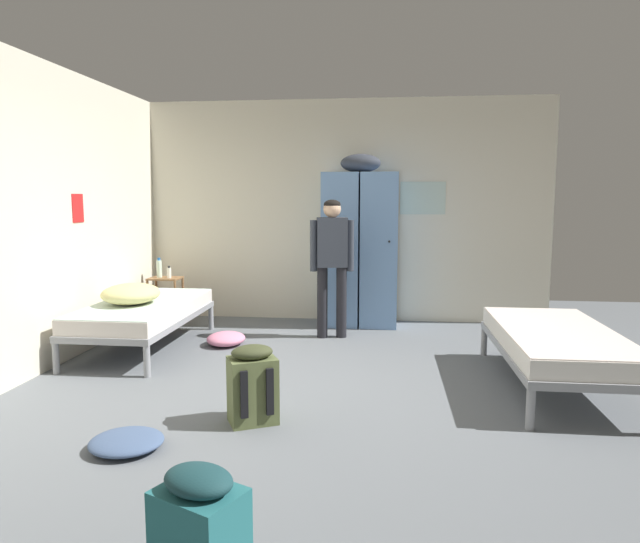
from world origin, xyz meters
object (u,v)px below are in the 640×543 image
(clothes_pile_pink, at_px, (226,339))
(person_traveler, at_px, (332,255))
(backpack_olive, at_px, (252,386))
(water_bottle, at_px, (159,268))
(backpack_teal, at_px, (198,542))
(bed_right, at_px, (557,342))
(locker_bank, at_px, (360,246))
(bed_left_rear, at_px, (144,312))
(shelf_unit, at_px, (166,295))
(clothes_pile_denim, at_px, (127,442))
(lotion_bottle, at_px, (169,273))
(bedding_heap, at_px, (131,294))

(clothes_pile_pink, bearing_deg, person_traveler, 23.63)
(person_traveler, height_order, clothes_pile_pink, person_traveler)
(clothes_pile_pink, bearing_deg, backpack_olive, -69.31)
(water_bottle, relative_size, backpack_teal, 0.44)
(person_traveler, distance_m, backpack_olive, 2.60)
(bed_right, distance_m, backpack_olive, 2.51)
(clothes_pile_pink, bearing_deg, locker_bank, 40.29)
(clothes_pile_pink, bearing_deg, backpack_teal, -75.61)
(water_bottle, distance_m, clothes_pile_pink, 1.63)
(bed_right, relative_size, bed_left_rear, 1.00)
(shelf_unit, bearing_deg, clothes_pile_pink, -43.41)
(backpack_teal, bearing_deg, clothes_pile_denim, 124.97)
(shelf_unit, relative_size, backpack_olive, 1.04)
(bed_right, bearing_deg, shelf_unit, 153.90)
(locker_bank, relative_size, lotion_bottle, 13.58)
(backpack_olive, bearing_deg, person_traveler, 82.73)
(bed_left_rear, distance_m, lotion_bottle, 1.22)
(clothes_pile_denim, bearing_deg, backpack_olive, 37.60)
(bed_right, height_order, clothes_pile_pink, bed_right)
(shelf_unit, distance_m, bedding_heap, 1.36)
(bed_right, bearing_deg, locker_bank, 128.16)
(bed_left_rear, xyz_separation_m, clothes_pile_denim, (0.89, -2.31, -0.33))
(bedding_heap, distance_m, water_bottle, 1.38)
(bed_right, height_order, clothes_pile_denim, bed_right)
(bedding_heap, relative_size, backpack_teal, 1.16)
(bedding_heap, xyz_separation_m, water_bottle, (-0.25, 1.35, 0.09))
(locker_bank, distance_m, backpack_olive, 3.31)
(locker_bank, relative_size, bed_left_rear, 1.09)
(clothes_pile_denim, bearing_deg, shelf_unit, 107.81)
(person_traveler, height_order, lotion_bottle, person_traveler)
(bed_right, bearing_deg, bed_left_rear, 168.36)
(shelf_unit, distance_m, clothes_pile_pink, 1.47)
(bedding_heap, relative_size, person_traveler, 0.42)
(bedding_heap, bearing_deg, clothes_pile_denim, -66.39)
(lotion_bottle, height_order, clothes_pile_denim, lotion_bottle)
(bed_left_rear, bearing_deg, clothes_pile_denim, -69.07)
(locker_bank, bearing_deg, bed_right, -51.84)
(water_bottle, relative_size, clothes_pile_pink, 0.54)
(bed_right, bearing_deg, clothes_pile_pink, 161.52)
(shelf_unit, distance_m, bed_left_rear, 1.25)
(bedding_heap, xyz_separation_m, clothes_pile_denim, (0.96, -2.21, -0.54))
(water_bottle, xyz_separation_m, clothes_pile_pink, (1.13, -1.01, -0.61))
(locker_bank, distance_m, person_traveler, 0.73)
(locker_bank, height_order, backpack_olive, locker_bank)
(bed_right, distance_m, person_traveler, 2.55)
(water_bottle, distance_m, backpack_olive, 3.60)
(water_bottle, bearing_deg, backpack_teal, -66.43)
(backpack_teal, bearing_deg, bedding_heap, 118.07)
(bed_right, xyz_separation_m, backpack_teal, (-2.09, -2.79, -0.12))
(bed_left_rear, relative_size, lotion_bottle, 12.47)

